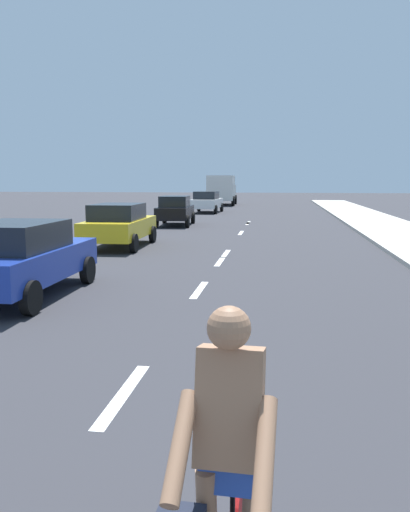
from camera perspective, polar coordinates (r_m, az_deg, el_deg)
The scene contains 14 objects.
ground_plane at distance 17.84m, azimuth 2.54°, elevation 0.58°, with size 160.00×160.00×0.00m, color #2D2D33.
lane_stripe_2 at distance 6.19m, azimuth -8.98°, elevation -14.77°, with size 0.16×1.80×0.01m, color white.
lane_stripe_3 at distance 11.52m, azimuth -0.62°, elevation -3.74°, with size 0.16×1.80×0.01m, color white.
lane_stripe_4 at distance 15.50m, azimuth 1.68°, elevation -0.59°, with size 0.16×1.80×0.01m, color white.
lane_stripe_5 at distance 17.13m, azimuth 2.30°, elevation 0.27°, with size 0.16×1.80×0.01m, color white.
lane_stripe_6 at distance 23.86m, azimuth 3.98°, elevation 2.56°, with size 0.16×1.80×0.01m, color white.
lane_stripe_7 at distance 29.56m, azimuth 4.80°, elevation 3.68°, with size 0.16×1.80×0.01m, color white.
lane_stripe_8 at distance 28.99m, azimuth 4.73°, elevation 3.59°, with size 0.16×1.80×0.01m, color white.
cyclist at distance 2.90m, azimuth 1.31°, elevation -25.13°, with size 0.62×1.71×1.82m.
parked_car_blue at distance 11.41m, azimuth -19.80°, elevation -0.09°, with size 2.05×4.35×1.57m.
parked_car_yellow at distance 18.99m, azimuth -9.45°, elevation 3.50°, with size 2.07×4.33×1.57m.
parked_car_black at distance 27.71m, azimuth -3.31°, elevation 5.10°, with size 1.97×3.91×1.57m.
parked_car_white at distance 38.42m, azimuth 0.20°, elevation 6.05°, with size 2.10×4.31×1.57m.
delivery_truck at distance 50.11m, azimuth 1.85°, elevation 7.36°, with size 2.83×6.31×2.80m.
Camera 1 is at (1.72, 2.41, 2.43)m, focal length 36.33 mm.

